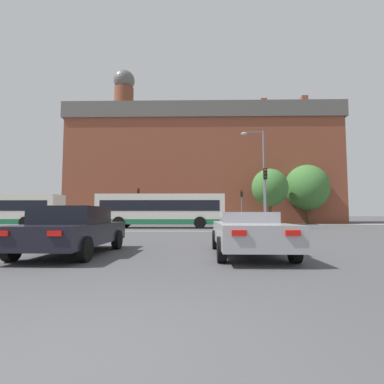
% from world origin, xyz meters
% --- Properties ---
extents(ground_plane, '(400.00, 400.00, 0.00)m').
position_xyz_m(ground_plane, '(0.00, 0.00, 0.00)').
color(ground_plane, '#474749').
extents(stop_line_strip, '(9.89, 0.30, 0.01)m').
position_xyz_m(stop_line_strip, '(0.00, 18.84, 0.00)').
color(stop_line_strip, silver).
rests_on(stop_line_strip, ground_plane).
extents(far_pavement, '(70.99, 2.50, 0.01)m').
position_xyz_m(far_pavement, '(0.00, 33.88, 0.01)').
color(far_pavement, gray).
rests_on(far_pavement, ground_plane).
extents(brick_civic_building, '(37.83, 11.55, 23.22)m').
position_xyz_m(brick_civic_building, '(1.61, 41.73, 8.30)').
color(brick_civic_building, brown).
rests_on(brick_civic_building, ground_plane).
extents(car_saloon_left, '(2.15, 4.59, 1.42)m').
position_xyz_m(car_saloon_left, '(-2.72, 6.42, 0.73)').
color(car_saloon_left, black).
rests_on(car_saloon_left, ground_plane).
extents(car_roadster_right, '(2.03, 4.78, 1.25)m').
position_xyz_m(car_roadster_right, '(2.48, 6.47, 0.66)').
color(car_roadster_right, '#9E9EA3').
rests_on(car_roadster_right, ground_plane).
extents(bus_crossing_lead, '(10.98, 2.72, 2.93)m').
position_xyz_m(bus_crossing_lead, '(-2.23, 23.81, 1.57)').
color(bus_crossing_lead, silver).
rests_on(bus_crossing_lead, ground_plane).
extents(traffic_light_far_left, '(0.26, 0.31, 4.33)m').
position_xyz_m(traffic_light_far_left, '(-6.17, 33.32, 2.90)').
color(traffic_light_far_left, slate).
rests_on(traffic_light_far_left, ground_plane).
extents(traffic_light_near_right, '(0.26, 0.31, 4.57)m').
position_xyz_m(traffic_light_near_right, '(5.97, 19.51, 3.05)').
color(traffic_light_near_right, slate).
rests_on(traffic_light_near_right, ground_plane).
extents(traffic_light_far_right, '(0.26, 0.31, 4.04)m').
position_xyz_m(traffic_light_far_right, '(6.20, 33.12, 2.73)').
color(traffic_light_far_right, slate).
rests_on(traffic_light_far_right, ground_plane).
extents(street_lamp_junction, '(1.95, 0.36, 8.12)m').
position_xyz_m(street_lamp_junction, '(6.15, 22.03, 4.87)').
color(street_lamp_junction, slate).
rests_on(street_lamp_junction, ground_plane).
extents(pedestrian_waiting, '(0.32, 0.45, 1.78)m').
position_xyz_m(pedestrian_waiting, '(0.85, 34.14, 1.05)').
color(pedestrian_waiting, black).
rests_on(pedestrian_waiting, ground_plane).
extents(pedestrian_walking_east, '(0.44, 0.31, 1.60)m').
position_xyz_m(pedestrian_walking_east, '(-5.57, 33.72, 0.93)').
color(pedestrian_walking_east, black).
rests_on(pedestrian_walking_east, ground_plane).
extents(tree_by_building, '(5.49, 5.49, 7.46)m').
position_xyz_m(tree_by_building, '(14.82, 35.58, 4.57)').
color(tree_by_building, '#4C3823').
rests_on(tree_by_building, ground_plane).
extents(tree_kerbside, '(4.28, 4.28, 6.63)m').
position_xyz_m(tree_kerbside, '(9.59, 33.24, 4.37)').
color(tree_kerbside, '#4C3823').
rests_on(tree_kerbside, ground_plane).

